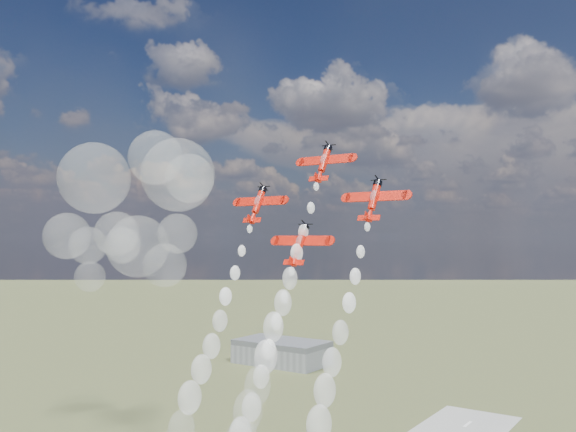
% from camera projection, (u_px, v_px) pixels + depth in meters
% --- Properties ---
extents(hangar, '(50.00, 28.00, 13.00)m').
position_uv_depth(hangar, '(282.00, 352.00, 337.20)').
color(hangar, gray).
rests_on(hangar, ground).
extents(plane_lead, '(12.76, 6.68, 8.34)m').
position_uv_depth(plane_lead, '(324.00, 162.00, 126.96)').
color(plane_lead, red).
rests_on(plane_lead, ground).
extents(plane_left, '(12.76, 6.68, 8.34)m').
position_uv_depth(plane_left, '(258.00, 204.00, 130.61)').
color(plane_left, red).
rests_on(plane_left, ground).
extents(plane_right, '(12.76, 6.68, 8.34)m').
position_uv_depth(plane_right, '(374.00, 199.00, 115.12)').
color(plane_right, red).
rests_on(plane_right, ground).
extents(plane_slot, '(12.76, 6.68, 8.34)m').
position_uv_depth(plane_slot, '(300.00, 244.00, 118.76)').
color(plane_slot, red).
rests_on(plane_slot, ground).
extents(smoke_trail_lead, '(6.00, 30.65, 53.30)m').
position_uv_depth(smoke_trail_lead, '(251.00, 403.00, 105.37)').
color(smoke_trail_lead, white).
rests_on(smoke_trail_lead, plane_lead).
extents(drifted_smoke_cloud, '(67.74, 32.23, 47.54)m').
position_uv_depth(drifted_smoke_cloud, '(131.00, 208.00, 181.20)').
color(drifted_smoke_cloud, white).
rests_on(drifted_smoke_cloud, ground).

